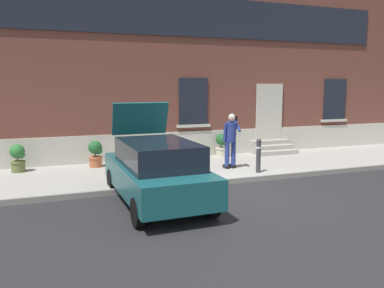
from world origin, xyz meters
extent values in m
plane|color=#232326|center=(0.00, 0.00, 0.00)|extent=(80.00, 80.00, 0.00)
cube|color=#99968E|center=(0.00, 2.80, 0.07)|extent=(24.00, 3.60, 0.15)
cube|color=gray|center=(0.00, 0.94, 0.07)|extent=(24.00, 0.12, 0.15)
cube|color=brown|center=(0.00, 5.30, 3.75)|extent=(24.00, 1.40, 7.50)
cube|color=#BCB7A8|center=(0.00, 4.58, 0.55)|extent=(24.00, 0.08, 1.10)
cube|color=#1E472D|center=(3.73, 4.57, 1.68)|extent=(1.00, 0.08, 2.10)
cube|color=#BCB7A8|center=(3.73, 4.55, 1.73)|extent=(1.16, 0.06, 2.24)
cube|color=black|center=(0.53, 4.57, 2.20)|extent=(1.10, 0.06, 1.70)
cube|color=#BCB7A8|center=(0.53, 4.54, 1.30)|extent=(1.30, 0.12, 0.10)
cube|color=black|center=(6.93, 4.57, 2.20)|extent=(1.10, 0.06, 1.70)
cube|color=#BCB7A8|center=(6.93, 4.54, 1.30)|extent=(1.30, 0.12, 0.10)
cube|color=black|center=(0.00, 4.57, 5.20)|extent=(16.80, 0.06, 1.40)
cube|color=#9E998E|center=(3.73, 3.80, 0.23)|extent=(1.66, 0.32, 0.16)
cube|color=#9E998E|center=(3.73, 4.12, 0.31)|extent=(1.66, 0.32, 0.32)
cube|color=#9E998E|center=(3.73, 4.44, 0.39)|extent=(1.66, 0.32, 0.48)
cube|color=#165156|center=(-2.15, -0.10, 0.62)|extent=(1.85, 4.04, 0.64)
cube|color=black|center=(-2.14, -0.25, 1.22)|extent=(1.60, 2.44, 0.56)
cube|color=black|center=(-2.20, 1.92, 0.40)|extent=(1.66, 0.14, 0.20)
cube|color=yellow|center=(-2.20, 1.92, 0.58)|extent=(0.52, 0.03, 0.12)
cube|color=#B21414|center=(-2.95, 1.89, 0.84)|extent=(0.16, 0.04, 0.18)
cube|color=#B21414|center=(-1.44, 1.93, 0.84)|extent=(0.16, 0.04, 0.18)
cube|color=#165156|center=(-2.18, 1.36, 1.90)|extent=(1.50, 0.40, 0.87)
cylinder|color=black|center=(-2.91, -1.52, 0.30)|extent=(0.22, 0.60, 0.60)
cylinder|color=black|center=(-1.32, -1.48, 0.30)|extent=(0.22, 0.60, 0.60)
cylinder|color=black|center=(-2.98, 1.28, 0.30)|extent=(0.22, 0.60, 0.60)
cylinder|color=black|center=(-1.39, 1.32, 0.30)|extent=(0.22, 0.60, 0.60)
cylinder|color=#333338|center=(1.44, 1.35, 0.62)|extent=(0.14, 0.14, 0.95)
sphere|color=#333338|center=(1.44, 1.35, 1.12)|extent=(0.15, 0.15, 0.15)
cylinder|color=silver|center=(1.44, 1.35, 0.92)|extent=(0.15, 0.15, 0.06)
cylinder|color=navy|center=(0.79, 2.20, 0.60)|extent=(0.15, 0.15, 0.82)
cube|color=black|center=(0.79, 2.26, 0.20)|extent=(0.12, 0.28, 0.10)
cylinder|color=navy|center=(1.01, 2.20, 0.60)|extent=(0.15, 0.15, 0.82)
cube|color=black|center=(1.01, 2.26, 0.20)|extent=(0.12, 0.28, 0.10)
cylinder|color=navy|center=(0.90, 2.17, 1.32)|extent=(0.34, 0.40, 0.65)
sphere|color=tan|center=(0.90, 2.13, 1.77)|extent=(0.22, 0.22, 0.22)
sphere|color=silver|center=(0.90, 2.13, 1.80)|extent=(0.21, 0.21, 0.21)
cylinder|color=navy|center=(0.68, 2.15, 1.31)|extent=(0.09, 0.14, 0.57)
cylinder|color=navy|center=(1.10, 2.15, 1.53)|extent=(0.09, 0.44, 0.39)
cube|color=black|center=(1.05, 2.11, 1.75)|extent=(0.07, 0.02, 0.15)
cylinder|color=#606B38|center=(-5.43, 3.97, 0.32)|extent=(0.40, 0.40, 0.34)
cylinder|color=#606B38|center=(-5.43, 3.97, 0.46)|extent=(0.44, 0.44, 0.05)
cylinder|color=#47331E|center=(-5.43, 3.97, 0.61)|extent=(0.04, 0.04, 0.24)
sphere|color=#286B2D|center=(-5.43, 3.97, 0.79)|extent=(0.44, 0.44, 0.44)
sphere|color=#286B2D|center=(-5.33, 3.92, 0.69)|extent=(0.24, 0.24, 0.24)
cylinder|color=#B25B38|center=(-3.11, 3.91, 0.32)|extent=(0.40, 0.40, 0.34)
cylinder|color=#B25B38|center=(-3.11, 3.91, 0.46)|extent=(0.44, 0.44, 0.05)
cylinder|color=#47331E|center=(-3.11, 3.91, 0.61)|extent=(0.04, 0.04, 0.24)
sphere|color=#1E5628|center=(-3.11, 3.91, 0.79)|extent=(0.44, 0.44, 0.44)
sphere|color=#1E5628|center=(-3.01, 3.86, 0.69)|extent=(0.24, 0.24, 0.24)
cylinder|color=#2D2D30|center=(-0.80, 3.96, 0.32)|extent=(0.40, 0.40, 0.34)
cylinder|color=#2D2D30|center=(-0.80, 3.96, 0.46)|extent=(0.44, 0.44, 0.05)
cylinder|color=#47331E|center=(-0.80, 3.96, 0.61)|extent=(0.04, 0.04, 0.24)
sphere|color=#4C843D|center=(-0.80, 3.96, 0.79)|extent=(0.44, 0.44, 0.44)
sphere|color=#4C843D|center=(-0.70, 3.91, 0.69)|extent=(0.24, 0.24, 0.24)
cylinder|color=beige|center=(1.52, 4.20, 0.32)|extent=(0.40, 0.40, 0.34)
cylinder|color=beige|center=(1.52, 4.20, 0.46)|extent=(0.44, 0.44, 0.05)
cylinder|color=#47331E|center=(1.52, 4.20, 0.61)|extent=(0.04, 0.04, 0.24)
sphere|color=#1E5628|center=(1.52, 4.20, 0.79)|extent=(0.44, 0.44, 0.44)
sphere|color=#1E5628|center=(1.62, 4.15, 0.69)|extent=(0.24, 0.24, 0.24)
camera|label=1|loc=(-4.45, -8.72, 2.76)|focal=36.09mm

